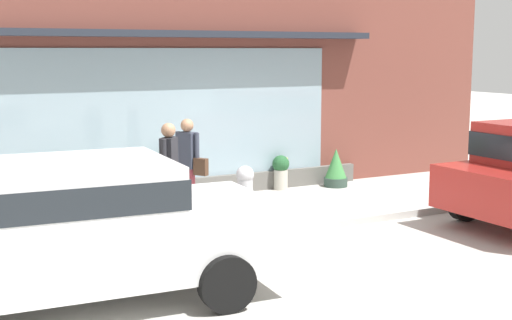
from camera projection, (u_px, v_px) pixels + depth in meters
name	position (u px, v px, depth m)	size (l,w,h in m)	color
ground_plane	(271.00, 231.00, 10.87)	(60.00, 60.00, 0.00)	#B2AFA8
curb_strip	(278.00, 230.00, 10.69)	(14.00, 0.24, 0.12)	#B2B2AD
storefront	(187.00, 54.00, 13.24)	(14.00, 0.81, 5.44)	brown
fire_hydrant	(245.00, 192.00, 11.61)	(0.44, 0.41, 0.88)	#B2B2B7
pedestrian_with_handbag	(189.00, 160.00, 11.79)	(0.39, 0.60, 1.62)	#8E333D
pedestrian_passerby	(169.00, 168.00, 10.87)	(0.34, 0.34, 1.65)	#475675
parked_car_white	(71.00, 224.00, 7.68)	(4.45, 2.32, 1.56)	white
potted_plant_near_hydrant	(336.00, 168.00, 14.40)	(0.48, 0.48, 0.77)	#33473D
potted_plant_by_entrance	(89.00, 192.00, 12.22)	(0.47, 0.47, 0.63)	#9E6042
potted_plant_low_front	(22.00, 205.00, 11.37)	(0.29, 0.29, 0.57)	#9E6042
potted_plant_trailing_edge	(281.00, 171.00, 14.08)	(0.34, 0.34, 0.68)	#B7B2A3
potted_plant_window_right	(155.00, 180.00, 12.73)	(0.44, 0.44, 0.75)	#4C4C51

